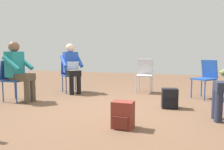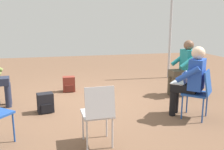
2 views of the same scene
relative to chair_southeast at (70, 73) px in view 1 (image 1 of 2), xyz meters
The scene contains 9 objects.
ground_plane 2.21m from the chair_southeast, 141.30° to the left, with size 14.00×14.00×0.00m, color brown.
chair_southeast is the anchor object (origin of this frame).
chair_south 1.93m from the chair_southeast, 163.08° to the right, with size 0.41×0.45×0.85m.
chair_east 1.47m from the chair_southeast, 66.09° to the left, with size 0.44×0.40×0.85m.
chair_southwest 3.26m from the chair_southeast, behind, with size 0.58×0.59×0.85m.
person_with_laptop 0.26m from the chair_southeast, 136.10° to the left, with size 0.64×0.64×1.24m.
person_in_teal 1.42m from the chair_southeast, 72.29° to the left, with size 0.52×0.49×1.24m.
backpack_near_laptop_user 2.75m from the chair_southeast, 160.28° to the left, with size 0.31×0.28×0.36m.
backpack_by_empty_chair 3.05m from the chair_southeast, 132.81° to the left, with size 0.28×0.25×0.36m.
Camera 1 is at (-1.15, 3.61, 0.99)m, focal length 35.00 mm.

